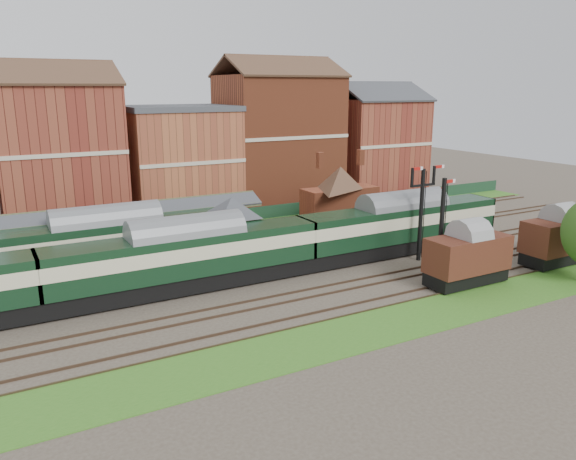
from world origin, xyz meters
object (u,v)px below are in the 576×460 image
signal_box (232,231)px  semaphore_bracket (422,208)px  dmu_train (187,256)px  platform_railcar (108,242)px  goods_van_a (467,256)px

signal_box → semaphore_bracket: bearing=-20.9°
dmu_train → platform_railcar: platform_railcar is taller
signal_box → platform_railcar: bearing=160.8°
signal_box → semaphore_bracket: 16.16m
signal_box → semaphore_bracket: size_ratio=0.73×
signal_box → goods_van_a: 18.55m
platform_railcar → dmu_train: bearing=-56.6°
signal_box → goods_van_a: (13.90, -12.25, -0.94)m
semaphore_bracket → goods_van_a: bearing=-100.0°
semaphore_bracket → dmu_train: bearing=172.9°
goods_van_a → semaphore_bracket: bearing=80.0°
signal_box → semaphore_bracket: semaphore_bracket is taller
semaphore_bracket → platform_railcar: semaphore_bracket is taller
semaphore_bracket → signal_box: bearing=159.1°
platform_railcar → goods_van_a: bearing=-33.7°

